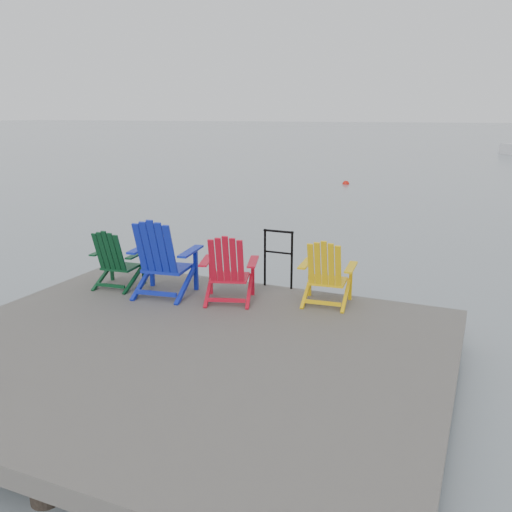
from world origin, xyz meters
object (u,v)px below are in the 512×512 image
at_px(handrail, 278,253).
at_px(chair_blue, 162,257).
at_px(buoy_b, 346,184).
at_px(chair_yellow, 327,272).
at_px(chair_red, 228,268).
at_px(chair_green, 116,258).

xyz_separation_m(handrail, chair_blue, (-1.40, -1.04, 0.04)).
height_order(chair_blue, buoy_b, chair_blue).
bearing_deg(handrail, buoy_b, 100.63).
bearing_deg(chair_yellow, chair_red, -167.15).
distance_m(chair_blue, buoy_b, 17.80).
height_order(chair_green, chair_blue, chair_blue).
height_order(chair_red, buoy_b, chair_red).
relative_size(chair_green, buoy_b, 2.85).
relative_size(chair_red, chair_yellow, 1.05).
bearing_deg(chair_green, chair_red, -2.60).
height_order(chair_green, chair_yellow, chair_yellow).
height_order(chair_green, buoy_b, chair_green).
bearing_deg(chair_blue, buoy_b, 87.23).
height_order(chair_green, chair_red, chair_red).
bearing_deg(buoy_b, chair_red, -81.18).
bearing_deg(chair_green, buoy_b, 87.40).
bearing_deg(chair_red, chair_yellow, 0.47).
relative_size(handrail, chair_blue, 0.78).
bearing_deg(buoy_b, chair_green, -87.21).
distance_m(chair_green, chair_red, 1.87).
bearing_deg(buoy_b, chair_yellow, -76.77).
height_order(chair_red, chair_yellow, chair_red).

